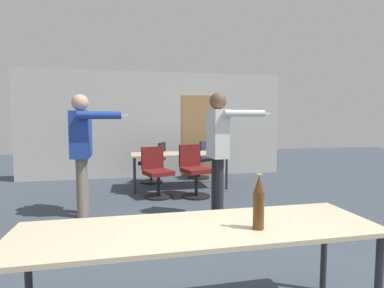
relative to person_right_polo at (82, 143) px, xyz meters
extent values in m
cube|color=beige|center=(1.33, 2.88, 0.22)|extent=(6.54, 0.10, 2.60)
cube|color=#AD7F4C|center=(2.43, 2.82, -0.06)|extent=(0.90, 0.02, 2.05)
cube|color=#C6B793|center=(1.13, -2.79, -0.37)|extent=(2.37, 0.68, 0.03)
cylinder|color=#2D2D33|center=(2.25, -3.07, -0.73)|extent=(0.05, 0.05, 0.70)
cylinder|color=#2D2D33|center=(0.01, -2.51, -0.73)|extent=(0.05, 0.05, 0.70)
cylinder|color=#2D2D33|center=(2.25, -2.51, -0.73)|extent=(0.05, 0.05, 0.70)
cube|color=#C6B793|center=(1.70, 1.51, -0.37)|extent=(1.98, 0.79, 0.03)
cylinder|color=#2D2D33|center=(0.77, 1.17, -0.73)|extent=(0.05, 0.05, 0.70)
cylinder|color=#2D2D33|center=(2.63, 1.17, -0.73)|extent=(0.05, 0.05, 0.70)
cylinder|color=#2D2D33|center=(0.77, 1.84, -0.73)|extent=(0.05, 0.05, 0.70)
cylinder|color=#2D2D33|center=(2.63, 1.84, -0.73)|extent=(0.05, 0.05, 0.70)
cylinder|color=slate|center=(-0.01, 0.10, -0.65)|extent=(0.14, 0.14, 0.87)
cylinder|color=slate|center=(-0.02, -0.10, -0.65)|extent=(0.14, 0.14, 0.87)
cube|color=#23429E|center=(-0.02, 0.00, 0.13)|extent=(0.26, 0.46, 0.69)
sphere|color=#DBAD89|center=(-0.02, 0.00, 0.59)|extent=(0.24, 0.24, 0.24)
cylinder|color=#23429E|center=(-0.01, 0.29, 0.11)|extent=(0.11, 0.11, 0.59)
cylinder|color=#23429E|center=(0.28, -0.29, 0.41)|extent=(0.59, 0.11, 0.11)
cube|color=white|center=(0.61, -0.29, 0.41)|extent=(0.12, 0.04, 0.03)
cylinder|color=#28282D|center=(1.93, -0.42, -0.65)|extent=(0.12, 0.12, 0.88)
cylinder|color=#28282D|center=(1.94, -0.59, -0.65)|extent=(0.12, 0.12, 0.88)
cube|color=silver|center=(1.93, -0.50, 0.14)|extent=(0.25, 0.41, 0.69)
sphere|color=brown|center=(1.93, -0.50, 0.61)|extent=(0.24, 0.24, 0.24)
cylinder|color=silver|center=(1.91, -0.26, 0.13)|extent=(0.09, 0.09, 0.60)
cylinder|color=silver|center=(2.25, -0.72, 0.43)|extent=(0.61, 0.14, 0.09)
cube|color=white|center=(2.58, -0.70, 0.43)|extent=(0.12, 0.04, 0.03)
cylinder|color=black|center=(1.19, 0.80, -1.07)|extent=(0.52, 0.52, 0.03)
cylinder|color=black|center=(1.19, 0.80, -0.86)|extent=(0.06, 0.06, 0.39)
cube|color=maroon|center=(1.19, 0.80, -0.63)|extent=(0.59, 0.59, 0.08)
cube|color=maroon|center=(1.10, 1.05, -0.38)|extent=(0.43, 0.20, 0.42)
cylinder|color=black|center=(2.33, 2.44, -1.07)|extent=(0.52, 0.52, 0.03)
cylinder|color=black|center=(2.33, 2.44, -0.86)|extent=(0.06, 0.06, 0.39)
cube|color=navy|center=(2.33, 2.44, -0.62)|extent=(0.64, 0.64, 0.08)
cube|color=navy|center=(2.48, 2.23, -0.37)|extent=(0.40, 0.29, 0.42)
cylinder|color=black|center=(1.88, 0.69, -1.07)|extent=(0.52, 0.52, 0.03)
cylinder|color=black|center=(1.88, 0.69, -0.84)|extent=(0.06, 0.06, 0.43)
cube|color=maroon|center=(1.88, 0.69, -0.59)|extent=(0.57, 0.57, 0.08)
cube|color=maroon|center=(1.81, 0.94, -0.34)|extent=(0.44, 0.18, 0.42)
cylinder|color=black|center=(1.15, 2.17, -1.07)|extent=(0.52, 0.52, 0.03)
cylinder|color=black|center=(1.15, 2.17, -0.86)|extent=(0.06, 0.06, 0.39)
cube|color=black|center=(1.15, 2.17, -0.63)|extent=(0.60, 0.60, 0.08)
cube|color=black|center=(1.39, 2.08, -0.38)|extent=(0.21, 0.43, 0.42)
cylinder|color=#563314|center=(1.49, -2.90, -0.23)|extent=(0.07, 0.07, 0.24)
cone|color=#563314|center=(1.49, -2.90, -0.06)|extent=(0.06, 0.06, 0.11)
cylinder|color=gold|center=(1.49, -2.90, 0.00)|extent=(0.03, 0.03, 0.01)
cylinder|color=#232328|center=(1.87, 1.36, -0.31)|extent=(0.09, 0.09, 0.09)
camera|label=1|loc=(0.70, -4.64, 0.34)|focal=28.00mm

